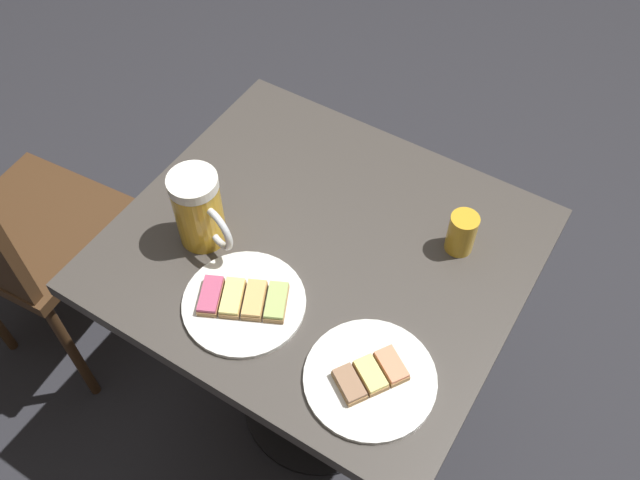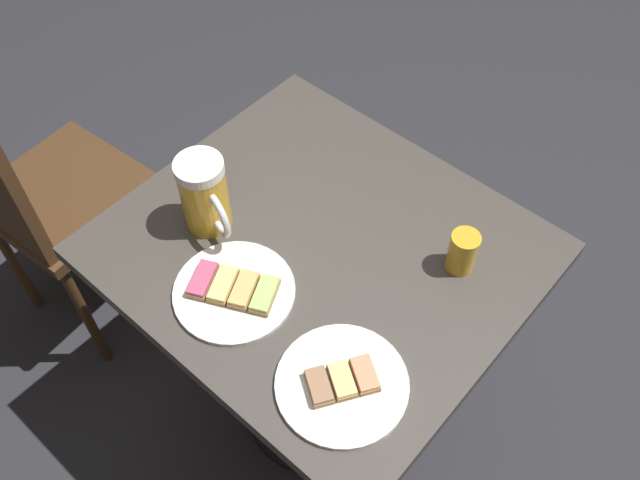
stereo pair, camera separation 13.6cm
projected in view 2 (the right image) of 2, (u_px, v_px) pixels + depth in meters
ground_plane at (320, 401)px, 1.98m from camera, size 6.00×6.00×0.00m
cafe_table at (320, 289)px, 1.51m from camera, size 0.73×0.81×0.76m
plate_near at (234, 290)px, 1.31m from camera, size 0.24×0.24×0.03m
plate_far at (342, 383)px, 1.19m from camera, size 0.24×0.24×0.03m
beer_mug at (205, 195)px, 1.35m from camera, size 0.10×0.16×0.17m
beer_glass_small at (463, 252)px, 1.32m from camera, size 0.06×0.06×0.09m
cafe_chair at (35, 192)px, 1.72m from camera, size 0.41×0.41×0.99m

